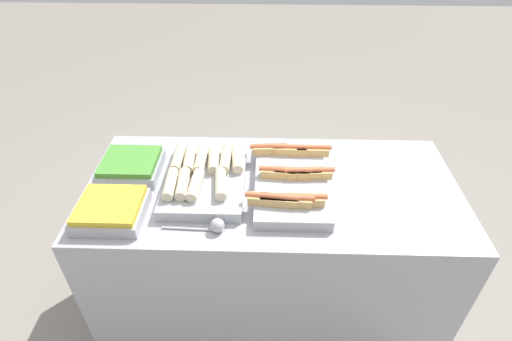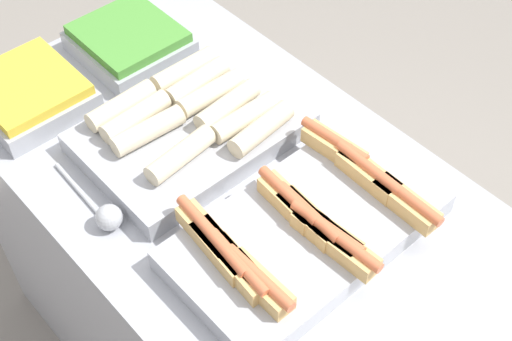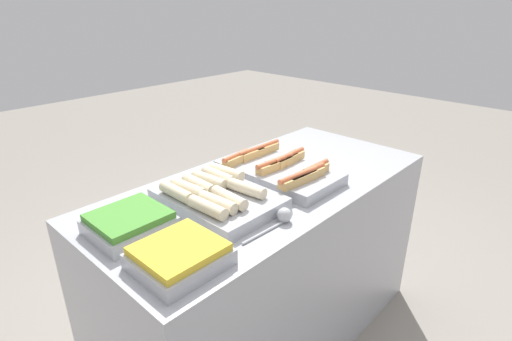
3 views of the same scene
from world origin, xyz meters
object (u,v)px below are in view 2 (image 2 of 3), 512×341
tray_wraps (191,126)px  tray_side_back (129,42)px  tray_hotdogs (305,228)px  serving_spoon_near (106,215)px  tray_side_front (29,93)px

tray_wraps → tray_side_back: size_ratio=1.82×
tray_hotdogs → serving_spoon_near: 0.40m
tray_hotdogs → tray_wraps: tray_hotdogs is taller
tray_side_front → tray_hotdogs: bearing=16.1°
tray_side_front → serving_spoon_near: bearing=-8.7°
tray_side_front → tray_side_back: bearing=90.0°
tray_side_back → serving_spoon_near: (0.41, -0.34, -0.01)m
tray_wraps → tray_hotdogs: bearing=-1.5°
tray_side_front → serving_spoon_near: 0.41m
tray_hotdogs → tray_side_back: bearing=173.6°
tray_wraps → tray_side_back: tray_wraps is taller
tray_side_front → tray_side_back: 0.28m
tray_hotdogs → tray_side_front: tray_hotdogs is taller
tray_wraps → tray_side_back: (-0.33, 0.07, -0.00)m
serving_spoon_near → tray_side_back: bearing=139.7°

